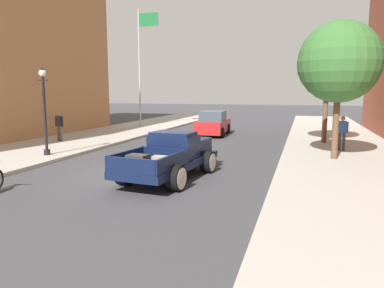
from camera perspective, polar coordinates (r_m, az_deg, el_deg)
ground_plane at (r=13.40m, az=-6.98°, el=-4.54°), size 140.00×140.00×0.00m
sidewalk_right at (r=12.40m, az=25.47°, el=-5.99°), size 5.50×64.00×0.15m
hotrod_truck_navy at (r=12.58m, az=-3.07°, el=-1.84°), size 2.51×5.06×1.58m
car_background_red at (r=24.77m, az=3.36°, el=3.19°), size 2.01×4.37×1.65m
pedestrian_sidewalk_left at (r=21.87m, az=-20.15°, el=2.86°), size 0.53×0.22×1.65m
pedestrian_sidewalk_right at (r=18.68m, az=22.56°, el=1.89°), size 0.53×0.22×1.65m
street_lamp_near at (r=17.22m, az=-22.22°, el=5.76°), size 0.50×0.32×3.85m
flagpole at (r=29.85m, az=-7.90°, el=13.61°), size 1.74×0.16×9.16m
street_tree_nearest at (r=16.21m, az=22.16°, el=11.82°), size 3.31×3.31×5.65m
street_tree_second at (r=21.31m, az=20.57°, el=11.55°), size 3.25×3.25×5.86m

